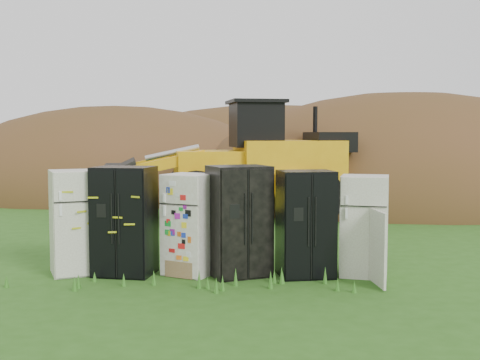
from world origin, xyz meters
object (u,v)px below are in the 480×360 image
at_px(fridge_leftmost, 75,222).
at_px(fridge_sticker, 190,224).
at_px(wheel_loader, 226,160).
at_px(fridge_open_door, 364,226).
at_px(fridge_dark_mid, 239,221).
at_px(fridge_black_right, 306,224).
at_px(fridge_black_side, 125,221).

relative_size(fridge_leftmost, fridge_sticker, 1.03).
bearing_deg(wheel_loader, fridge_open_door, -79.44).
bearing_deg(fridge_leftmost, fridge_dark_mid, -25.68).
height_order(fridge_sticker, fridge_black_right, fridge_black_right).
xyz_separation_m(fridge_black_side, wheel_loader, (1.35, 6.37, 0.72)).
relative_size(fridge_leftmost, fridge_black_right, 1.00).
distance_m(fridge_black_right, wheel_loader, 6.63).
height_order(fridge_leftmost, fridge_open_door, fridge_leftmost).
distance_m(fridge_black_side, fridge_open_door, 4.00).
bearing_deg(fridge_black_side, wheel_loader, 86.01).
xyz_separation_m(fridge_leftmost, fridge_sticker, (1.95, 0.01, -0.03)).
bearing_deg(fridge_open_door, fridge_leftmost, -167.41).
bearing_deg(wheel_loader, fridge_sticker, -104.59).
height_order(fridge_sticker, wheel_loader, wheel_loader).
distance_m(fridge_leftmost, wheel_loader, 6.72).
relative_size(fridge_dark_mid, fridge_open_door, 1.10).
bearing_deg(wheel_loader, fridge_dark_mid, -97.20).
xyz_separation_m(fridge_leftmost, fridge_dark_mid, (2.77, -0.06, 0.04)).
height_order(fridge_leftmost, wheel_loader, wheel_loader).
bearing_deg(fridge_dark_mid, fridge_black_side, 156.71).
height_order(fridge_leftmost, fridge_dark_mid, fridge_dark_mid).
distance_m(fridge_leftmost, fridge_open_door, 4.86).
height_order(fridge_black_side, fridge_open_door, fridge_black_side).
distance_m(fridge_leftmost, fridge_sticker, 1.95).
bearing_deg(fridge_open_door, fridge_dark_mid, -165.58).
relative_size(fridge_black_side, fridge_open_door, 1.09).
distance_m(fridge_sticker, fridge_open_door, 2.91).
height_order(fridge_leftmost, fridge_black_side, fridge_black_side).
relative_size(fridge_dark_mid, fridge_black_right, 1.04).
xyz_separation_m(fridge_open_door, wheel_loader, (-2.65, 6.29, 0.80)).
bearing_deg(fridge_dark_mid, fridge_open_door, -21.53).
relative_size(fridge_sticker, fridge_black_right, 0.96).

